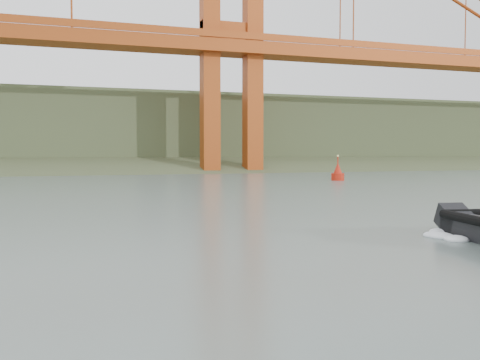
{
  "coord_description": "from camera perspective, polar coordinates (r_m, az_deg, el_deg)",
  "views": [
    {
      "loc": [
        -7.15,
        -16.16,
        3.79
      ],
      "look_at": [
        1.12,
        8.39,
        2.4
      ],
      "focal_mm": 40.0,
      "sensor_mm": 36.0,
      "label": 1
    }
  ],
  "objects": [
    {
      "name": "ground",
      "position": [
        18.08,
        5.19,
        -9.04
      ],
      "size": [
        400.0,
        400.0,
        0.0
      ],
      "primitive_type": "plane",
      "color": "#53635C",
      "rests_on": "ground"
    },
    {
      "name": "headlands",
      "position": [
        141.88,
        -15.78,
        4.27
      ],
      "size": [
        500.0,
        105.36,
        27.12
      ],
      "color": "#3E4D2C",
      "rests_on": "ground"
    },
    {
      "name": "nav_buoy",
      "position": [
        70.96,
        10.38,
        0.71
      ],
      "size": [
        1.7,
        1.7,
        3.54
      ],
      "color": "#B01D0C",
      "rests_on": "ground"
    }
  ]
}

